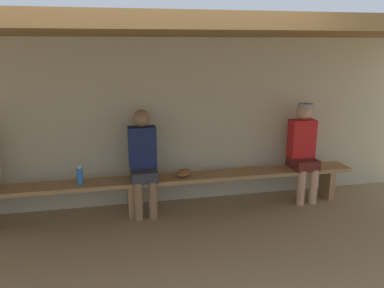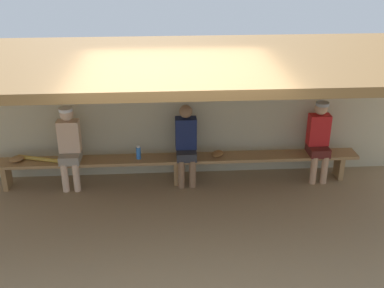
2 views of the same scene
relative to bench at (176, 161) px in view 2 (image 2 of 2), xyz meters
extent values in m
plane|color=#937754|center=(0.00, -1.55, -0.39)|extent=(24.00, 24.00, 0.00)
cube|color=#B7AD8C|center=(0.00, 0.45, 0.71)|extent=(8.00, 0.20, 2.20)
cube|color=brown|center=(0.00, -0.85, 1.87)|extent=(8.00, 2.80, 0.12)
cube|color=#9E7547|center=(0.00, 0.00, 0.05)|extent=(6.00, 0.36, 0.05)
cube|color=#9E7547|center=(-2.75, 0.00, -0.18)|extent=(0.08, 0.29, 0.41)
cube|color=#9E7547|center=(0.00, 0.00, -0.18)|extent=(0.08, 0.29, 0.41)
cube|color=#9E7547|center=(2.75, 0.00, -0.18)|extent=(0.08, 0.29, 0.41)
cube|color=#333338|center=(0.17, -0.02, 0.14)|extent=(0.32, 0.40, 0.14)
cylinder|color=#8C6647|center=(0.08, -0.18, -0.15)|extent=(0.11, 0.11, 0.48)
cylinder|color=#8C6647|center=(0.26, -0.18, -0.15)|extent=(0.11, 0.11, 0.48)
cube|color=#19234C|center=(0.17, 0.06, 0.47)|extent=(0.34, 0.20, 0.52)
sphere|color=#8C6647|center=(0.17, 0.06, 0.84)|extent=(0.21, 0.21, 0.21)
cube|color=gray|center=(-1.69, -0.02, 0.14)|extent=(0.32, 0.40, 0.14)
cylinder|color=beige|center=(-1.78, -0.18, -0.15)|extent=(0.11, 0.11, 0.48)
cylinder|color=beige|center=(-1.60, -0.18, -0.15)|extent=(0.11, 0.11, 0.48)
cube|color=beige|center=(-1.69, 0.06, 0.47)|extent=(0.34, 0.20, 0.52)
sphere|color=beige|center=(-1.69, 0.06, 0.84)|extent=(0.21, 0.21, 0.21)
cylinder|color=white|center=(-1.69, 0.02, 0.93)|extent=(0.21, 0.21, 0.05)
cube|color=#591E19|center=(2.34, -0.02, 0.14)|extent=(0.32, 0.40, 0.14)
cylinder|color=tan|center=(2.25, -0.18, -0.15)|extent=(0.11, 0.11, 0.48)
cylinder|color=tan|center=(2.43, -0.18, -0.15)|extent=(0.11, 0.11, 0.48)
cube|color=red|center=(2.34, 0.06, 0.47)|extent=(0.34, 0.20, 0.52)
sphere|color=tan|center=(2.34, 0.06, 0.84)|extent=(0.21, 0.21, 0.21)
cylinder|color=gray|center=(2.34, 0.02, 0.93)|extent=(0.21, 0.21, 0.05)
cylinder|color=blue|center=(-0.60, -0.01, 0.17)|extent=(0.08, 0.08, 0.20)
cylinder|color=white|center=(-0.60, -0.01, 0.29)|extent=(0.05, 0.05, 0.02)
ellipsoid|color=olive|center=(-2.55, 0.01, 0.12)|extent=(0.29, 0.27, 0.09)
ellipsoid|color=brown|center=(0.68, 0.00, 0.12)|extent=(0.29, 0.29, 0.09)
cylinder|color=#B28C33|center=(-2.14, 0.00, 0.11)|extent=(0.83, 0.31, 0.07)
camera|label=1|loc=(-0.27, -4.76, 1.72)|focal=37.12mm
camera|label=2|loc=(-0.19, -6.90, 3.45)|focal=44.06mm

